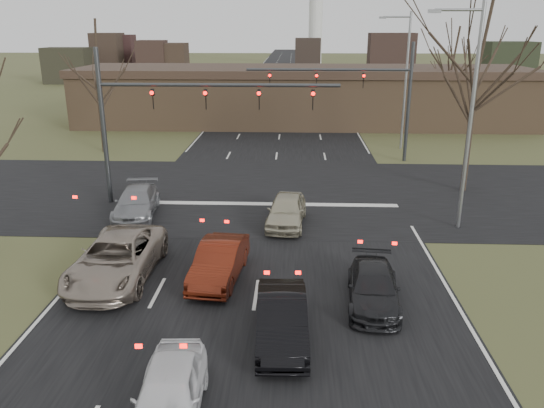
{
  "coord_description": "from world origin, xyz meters",
  "views": [
    {
      "loc": [
        1.26,
        -13.56,
        8.96
      ],
      "look_at": [
        0.39,
        7.12,
        2.0
      ],
      "focal_mm": 35.0,
      "sensor_mm": 36.0,
      "label": 1
    }
  ],
  "objects_px": {
    "mast_arm_far": "(368,88)",
    "car_charcoal_sedan": "(373,288)",
    "car_white_sedan": "(169,394)",
    "car_silver_ahead": "(286,210)",
    "car_grey_ahead": "(137,202)",
    "building": "(302,95)",
    "car_red_ahead": "(219,261)",
    "mast_arm_near": "(166,108)",
    "car_silver_suv": "(117,258)",
    "streetlight_right_near": "(468,108)",
    "streetlight_right_far": "(404,74)",
    "car_black_hatch": "(282,319)"
  },
  "relations": [
    {
      "from": "car_silver_suv",
      "to": "car_red_ahead",
      "type": "height_order",
      "value": "car_silver_suv"
    },
    {
      "from": "streetlight_right_near",
      "to": "streetlight_right_far",
      "type": "height_order",
      "value": "same"
    },
    {
      "from": "car_silver_suv",
      "to": "car_white_sedan",
      "type": "bearing_deg",
      "value": -63.26
    },
    {
      "from": "streetlight_right_near",
      "to": "car_charcoal_sedan",
      "type": "xyz_separation_m",
      "value": [
        -4.82,
        -7.41,
        -4.99
      ]
    },
    {
      "from": "streetlight_right_near",
      "to": "car_charcoal_sedan",
      "type": "relative_size",
      "value": 2.42
    },
    {
      "from": "mast_arm_near",
      "to": "car_red_ahead",
      "type": "height_order",
      "value": "mast_arm_near"
    },
    {
      "from": "car_grey_ahead",
      "to": "mast_arm_far",
      "type": "bearing_deg",
      "value": 36.75
    },
    {
      "from": "building",
      "to": "streetlight_right_far",
      "type": "distance_m",
      "value": 13.53
    },
    {
      "from": "car_silver_suv",
      "to": "car_black_hatch",
      "type": "xyz_separation_m",
      "value": [
        6.22,
        -3.86,
        -0.11
      ]
    },
    {
      "from": "mast_arm_near",
      "to": "mast_arm_far",
      "type": "xyz_separation_m",
      "value": [
        11.41,
        10.0,
        -0.06
      ]
    },
    {
      "from": "car_white_sedan",
      "to": "car_charcoal_sedan",
      "type": "relative_size",
      "value": 0.95
    },
    {
      "from": "building",
      "to": "car_silver_ahead",
      "type": "distance_m",
      "value": 28.07
    },
    {
      "from": "car_silver_ahead",
      "to": "car_red_ahead",
      "type": "bearing_deg",
      "value": -107.49
    },
    {
      "from": "mast_arm_far",
      "to": "car_silver_ahead",
      "type": "height_order",
      "value": "mast_arm_far"
    },
    {
      "from": "car_black_hatch",
      "to": "car_silver_ahead",
      "type": "distance_m",
      "value": 9.74
    },
    {
      "from": "mast_arm_near",
      "to": "car_silver_suv",
      "type": "bearing_deg",
      "value": -90.13
    },
    {
      "from": "building",
      "to": "car_red_ahead",
      "type": "distance_m",
      "value": 33.99
    },
    {
      "from": "mast_arm_far",
      "to": "streetlight_right_near",
      "type": "relative_size",
      "value": 1.11
    },
    {
      "from": "streetlight_right_far",
      "to": "car_grey_ahead",
      "type": "relative_size",
      "value": 2.14
    },
    {
      "from": "streetlight_right_near",
      "to": "car_red_ahead",
      "type": "xyz_separation_m",
      "value": [
        -10.27,
        -5.76,
        -4.88
      ]
    },
    {
      "from": "car_charcoal_sedan",
      "to": "car_silver_ahead",
      "type": "height_order",
      "value": "car_silver_ahead"
    },
    {
      "from": "mast_arm_far",
      "to": "car_white_sedan",
      "type": "xyz_separation_m",
      "value": [
        -7.81,
        -26.18,
        -4.35
      ]
    },
    {
      "from": "car_red_ahead",
      "to": "car_black_hatch",
      "type": "bearing_deg",
      "value": -52.7
    },
    {
      "from": "mast_arm_far",
      "to": "car_black_hatch",
      "type": "bearing_deg",
      "value": -102.92
    },
    {
      "from": "mast_arm_near",
      "to": "streetlight_right_far",
      "type": "relative_size",
      "value": 1.21
    },
    {
      "from": "mast_arm_near",
      "to": "car_charcoal_sedan",
      "type": "height_order",
      "value": "mast_arm_near"
    },
    {
      "from": "mast_arm_far",
      "to": "car_grey_ahead",
      "type": "bearing_deg",
      "value": -136.63
    },
    {
      "from": "mast_arm_far",
      "to": "car_silver_ahead",
      "type": "relative_size",
      "value": 2.64
    },
    {
      "from": "streetlight_right_near",
      "to": "car_silver_suv",
      "type": "relative_size",
      "value": 1.73
    },
    {
      "from": "streetlight_right_far",
      "to": "car_silver_ahead",
      "type": "height_order",
      "value": "streetlight_right_far"
    },
    {
      "from": "car_silver_ahead",
      "to": "building",
      "type": "bearing_deg",
      "value": 92.86
    },
    {
      "from": "car_black_hatch",
      "to": "car_red_ahead",
      "type": "relative_size",
      "value": 0.99
    },
    {
      "from": "car_charcoal_sedan",
      "to": "car_silver_ahead",
      "type": "distance_m",
      "value": 8.04
    },
    {
      "from": "car_white_sedan",
      "to": "car_silver_ahead",
      "type": "xyz_separation_m",
      "value": [
        2.58,
        13.2,
        0.05
      ]
    },
    {
      "from": "mast_arm_near",
      "to": "streetlight_right_far",
      "type": "xyz_separation_m",
      "value": [
        14.55,
        14.0,
        0.51
      ]
    },
    {
      "from": "building",
      "to": "car_silver_ahead",
      "type": "bearing_deg",
      "value": -92.15
    },
    {
      "from": "car_charcoal_sedan",
      "to": "car_grey_ahead",
      "type": "distance_m",
      "value": 13.47
    },
    {
      "from": "mast_arm_far",
      "to": "car_charcoal_sedan",
      "type": "height_order",
      "value": "mast_arm_far"
    },
    {
      "from": "streetlight_right_near",
      "to": "streetlight_right_far",
      "type": "distance_m",
      "value": 17.01
    },
    {
      "from": "car_silver_suv",
      "to": "car_white_sedan",
      "type": "xyz_separation_m",
      "value": [
        3.62,
        -7.32,
        -0.13
      ]
    },
    {
      "from": "streetlight_right_far",
      "to": "car_white_sedan",
      "type": "xyz_separation_m",
      "value": [
        -10.95,
        -30.18,
        -4.92
      ]
    },
    {
      "from": "streetlight_right_far",
      "to": "car_grey_ahead",
      "type": "height_order",
      "value": "streetlight_right_far"
    },
    {
      "from": "car_grey_ahead",
      "to": "streetlight_right_near",
      "type": "bearing_deg",
      "value": -10.42
    },
    {
      "from": "car_silver_ahead",
      "to": "car_grey_ahead",
      "type": "bearing_deg",
      "value": 177.38
    },
    {
      "from": "car_white_sedan",
      "to": "car_silver_ahead",
      "type": "bearing_deg",
      "value": 75.96
    },
    {
      "from": "streetlight_right_far",
      "to": "car_silver_ahead",
      "type": "bearing_deg",
      "value": -116.25
    },
    {
      "from": "car_white_sedan",
      "to": "car_black_hatch",
      "type": "distance_m",
      "value": 4.33
    },
    {
      "from": "car_white_sedan",
      "to": "car_silver_ahead",
      "type": "distance_m",
      "value": 13.45
    },
    {
      "from": "car_silver_suv",
      "to": "car_charcoal_sedan",
      "type": "distance_m",
      "value": 9.38
    },
    {
      "from": "car_silver_suv",
      "to": "car_charcoal_sedan",
      "type": "relative_size",
      "value": 1.4
    }
  ]
}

